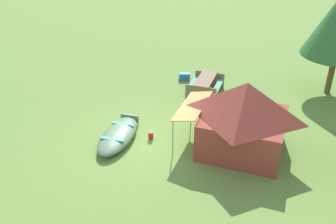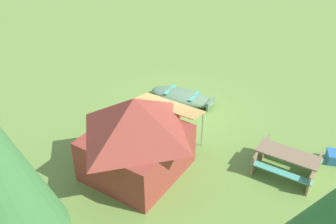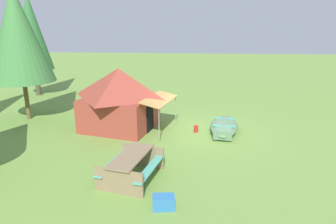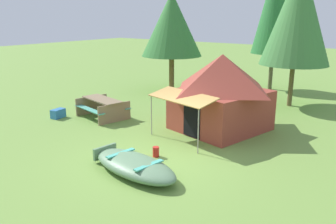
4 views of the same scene
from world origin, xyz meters
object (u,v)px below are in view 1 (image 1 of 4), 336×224
Objects in this scene: cooler_box at (184,76)px; fuel_can at (151,135)px; beached_rowboat at (118,135)px; canvas_cabin_tent at (244,116)px; picnic_table at (205,84)px.

fuel_can is at bearing -8.19° from cooler_box.
canvas_cabin_tent reaches higher than beached_rowboat.
picnic_table is (-4.51, -1.47, -0.92)m from canvas_cabin_tent.
canvas_cabin_tent is (0.02, 4.61, 1.16)m from beached_rowboat.
canvas_cabin_tent is 7.95× the size of cooler_box.
beached_rowboat is 0.67× the size of canvas_cabin_tent.
canvas_cabin_tent is 1.99× the size of picnic_table.
fuel_can is (-0.24, 1.22, -0.09)m from beached_rowboat.
beached_rowboat is at bearing -90.31° from canvas_cabin_tent.
fuel_can is (-0.27, -3.39, -1.25)m from canvas_cabin_tent.
canvas_cabin_tent is 3.63m from fuel_can.
fuel_can is at bearing -24.37° from picnic_table.
beached_rowboat is 1.24m from fuel_can.
fuel_can is at bearing -94.50° from canvas_cabin_tent.
picnic_table reaches higher than fuel_can.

